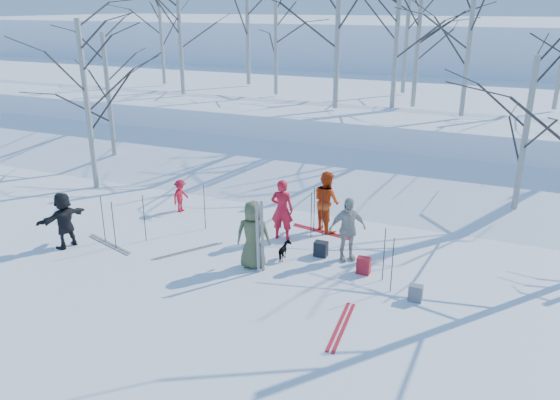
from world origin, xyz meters
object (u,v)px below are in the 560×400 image
at_px(skier_red_seated, 181,196).
at_px(backpack_red, 364,266).
at_px(skier_red_north, 282,210).
at_px(skier_cream_east, 347,229).
at_px(dog, 284,251).
at_px(skier_olive_center, 253,235).
at_px(skier_grey_west, 64,220).
at_px(backpack_grey, 416,293).
at_px(backpack_dark, 321,249).
at_px(skier_redor_behind, 326,201).

bearing_deg(skier_red_seated, backpack_red, -102.25).
relative_size(skier_red_north, skier_cream_east, 1.03).
xyz_separation_m(skier_cream_east, dog, (-1.45, -0.65, -0.61)).
bearing_deg(skier_olive_center, skier_cream_east, -163.70).
bearing_deg(dog, skier_grey_west, 7.12).
bearing_deg(backpack_red, backpack_grey, -30.38).
bearing_deg(backpack_grey, backpack_red, 149.62).
xyz_separation_m(backpack_grey, backpack_dark, (-2.68, 1.33, 0.01)).
height_order(skier_cream_east, skier_grey_west, skier_cream_east).
height_order(skier_red_seated, backpack_red, skier_red_seated).
distance_m(skier_olive_center, skier_grey_west, 5.25).
bearing_deg(skier_red_seated, skier_olive_center, -120.36).
bearing_deg(backpack_dark, skier_cream_east, 6.89).
height_order(skier_redor_behind, skier_red_seated, skier_redor_behind).
distance_m(skier_red_seated, backpack_red, 6.70).
xyz_separation_m(skier_olive_center, skier_cream_east, (2.01, 1.32, -0.02)).
height_order(skier_redor_behind, dog, skier_redor_behind).
bearing_deg(backpack_grey, skier_red_seated, 161.20).
height_order(skier_grey_west, backpack_grey, skier_grey_west).
xyz_separation_m(skier_olive_center, dog, (0.56, 0.67, -0.63)).
distance_m(skier_olive_center, skier_red_north, 1.89).
bearing_deg(skier_grey_west, backpack_red, 115.03).
distance_m(skier_olive_center, backpack_grey, 4.09).
height_order(skier_red_north, skier_cream_east, skier_red_north).
bearing_deg(skier_red_north, skier_grey_west, 19.60).
bearing_deg(skier_grey_west, backpack_grey, 108.23).
distance_m(skier_cream_east, backpack_grey, 2.55).
distance_m(skier_red_north, backpack_red, 2.97).
xyz_separation_m(skier_olive_center, skier_grey_west, (-5.17, -0.92, -0.09)).
bearing_deg(skier_red_north, dog, 106.82).
bearing_deg(skier_grey_west, skier_red_seated, 171.77).
bearing_deg(backpack_dark, backpack_red, -21.62).
distance_m(skier_redor_behind, skier_red_seated, 4.73).
distance_m(skier_redor_behind, skier_grey_west, 7.21).
bearing_deg(skier_grey_west, skier_olive_center, 113.15).
bearing_deg(skier_red_seated, dog, -109.84).
bearing_deg(skier_grey_west, skier_redor_behind, 135.78).
relative_size(skier_olive_center, skier_red_north, 1.00).
height_order(dog, backpack_dark, dog).
xyz_separation_m(skier_olive_center, skier_red_north, (-0.03, 1.89, -0.00)).
distance_m(skier_redor_behind, backpack_dark, 1.92).
relative_size(skier_red_north, skier_grey_west, 1.12).
distance_m(skier_olive_center, backpack_red, 2.81).
bearing_deg(skier_red_seated, skier_redor_behind, -81.45).
relative_size(skier_grey_west, backpack_dark, 3.86).
relative_size(skier_red_seated, backpack_grey, 2.75).
xyz_separation_m(skier_red_seated, backpack_red, (6.44, -1.85, -0.31)).
distance_m(backpack_grey, backpack_dark, 2.99).
distance_m(skier_cream_east, backpack_dark, 0.93).
distance_m(skier_redor_behind, backpack_grey, 4.44).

